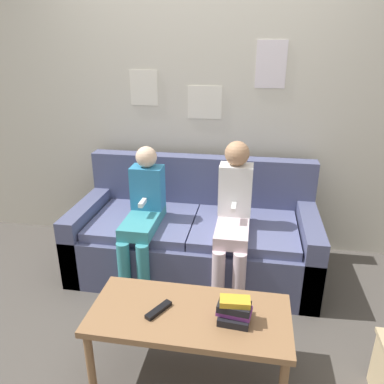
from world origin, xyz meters
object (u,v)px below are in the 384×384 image
Objects in this scene: person_left at (143,212)px; person_right at (234,212)px; coffee_table at (189,319)px; tv_remote at (159,310)px; couch at (195,237)px.

person_right reaches higher than person_left.
person_left is (-0.50, 0.85, 0.21)m from coffee_table.
coffee_table is at bearing -59.67° from person_left.
person_left is 0.94× the size of person_right.
tv_remote is at bearing -172.33° from coffee_table.
couch is 1.08m from coffee_table.
tv_remote is (-0.16, -0.02, 0.06)m from coffee_table.
couch is at bearing 118.20° from tv_remote.
couch is 1.70× the size of person_right.
person_left reaches higher than coffee_table.
person_left is at bearing -149.01° from couch.
couch reaches higher than coffee_table.
person_right is (0.31, -0.20, 0.34)m from couch.
person_right is at bearing 1.09° from person_left.
person_right is at bearing -32.79° from couch.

